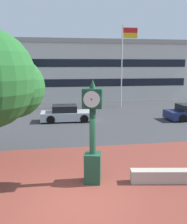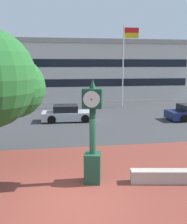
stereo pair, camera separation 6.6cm
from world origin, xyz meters
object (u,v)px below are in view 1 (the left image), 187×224
at_px(street_clock, 93,135).
at_px(car_street_mid, 67,114).
at_px(flagpole_primary, 124,59).
at_px(civic_building, 69,70).

bearing_deg(street_clock, car_street_mid, 107.05).
xyz_separation_m(car_street_mid, flagpole_primary, (6.21, 5.85, 4.42)).
bearing_deg(street_clock, flagpole_primary, 85.36).
distance_m(street_clock, car_street_mid, 10.72).
bearing_deg(street_clock, civic_building, 102.89).
xyz_separation_m(car_street_mid, civic_building, (1.29, 17.46, 3.13)).
bearing_deg(civic_building, street_clock, -91.70).
bearing_deg(flagpole_primary, car_street_mid, -136.70).
bearing_deg(flagpole_primary, street_clock, -109.23).
xyz_separation_m(street_clock, car_street_mid, (-0.46, 10.63, -1.30)).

